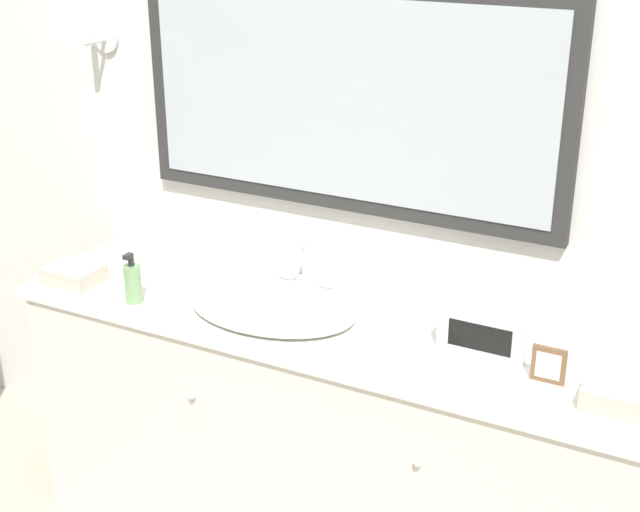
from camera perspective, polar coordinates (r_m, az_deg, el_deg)
The scene contains 8 objects.
wall_back at distance 2.70m, azimuth 3.97°, elevation 6.44°, with size 8.00×0.18×2.55m.
vanity_counter at distance 2.83m, azimuth 1.16°, elevation -11.93°, with size 2.05×0.53×0.85m.
sink_basin at distance 2.68m, azimuth -2.99°, elevation -3.17°, with size 0.53×0.42×0.16m.
soap_bottle at distance 2.77m, azimuth -11.89°, elevation -1.67°, with size 0.05×0.05×0.16m.
appliance_box at distance 2.50m, azimuth 10.64°, elevation -4.53°, with size 0.25×0.14×0.12m.
picture_frame at distance 2.37m, azimuth 14.42°, elevation -6.77°, with size 0.09×0.01×0.10m.
hand_towel_near_sink at distance 2.31m, azimuth 18.73°, elevation -8.74°, with size 0.19×0.10×0.05m.
hand_towel_far_corner at distance 2.98m, azimuth -15.47°, elevation -1.12°, with size 0.17×0.14×0.05m.
Camera 1 is at (1.02, -1.81, 2.03)m, focal length 50.00 mm.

